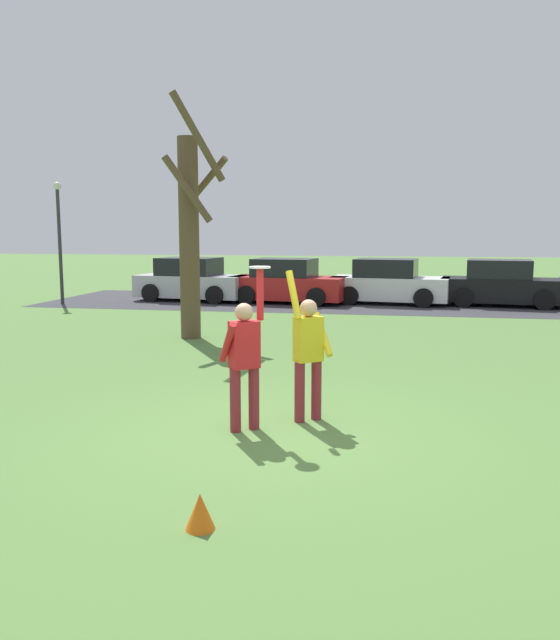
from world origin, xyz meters
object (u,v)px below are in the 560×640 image
object	(u,v)px
person_catcher	(244,355)
field_cone_orange	(200,511)
person_defender	(308,349)
bare_tree_tall	(190,230)
parked_car_white	(389,283)
parked_car_black	(502,285)
frisbee_disc	(260,267)
lamppost_by_lot	(59,230)
parked_car_red	(287,283)
parked_car_silver	(192,281)

from	to	relation	value
person_catcher	field_cone_orange	xyz separation A→B (m)	(0.27, -2.74, -0.82)
person_defender	bare_tree_tall	world-z (taller)	bare_tree_tall
person_defender	parked_car_white	xyz separation A→B (m)	(0.89, 14.54, -0.25)
person_catcher	parked_car_white	distance (m)	15.20
person_defender	parked_car_black	xyz separation A→B (m)	(4.74, 14.56, -0.25)
person_catcher	frisbee_disc	distance (m)	1.13
parked_car_black	lamppost_by_lot	distance (m)	15.55
bare_tree_tall	person_defender	bearing A→B (deg)	-59.27
person_defender	frisbee_disc	bearing A→B (deg)	0.00
person_catcher	field_cone_orange	world-z (taller)	person_catcher
parked_car_white	parked_car_black	world-z (taller)	same
parked_car_white	parked_car_black	bearing A→B (deg)	7.86
person_catcher	parked_car_black	world-z (taller)	person_catcher
frisbee_disc	parked_car_black	bearing A→B (deg)	70.53
person_catcher	person_defender	xyz separation A→B (m)	(0.74, 0.57, -0.00)
parked_car_red	lamppost_by_lot	distance (m)	8.25
parked_car_white	person_catcher	bearing A→B (deg)	-88.57
frisbee_disc	lamppost_by_lot	size ratio (longest dim) A/B	0.06
parked_car_white	lamppost_by_lot	world-z (taller)	lamppost_by_lot
bare_tree_tall	lamppost_by_lot	size ratio (longest dim) A/B	1.32
bare_tree_tall	field_cone_orange	world-z (taller)	bare_tree_tall
parked_car_silver	bare_tree_tall	size ratio (longest dim) A/B	0.77
parked_car_white	bare_tree_tall	size ratio (longest dim) A/B	0.77
person_defender	parked_car_red	bearing A→B (deg)	-116.76
person_catcher	parked_car_black	bearing A→B (deg)	32.51
field_cone_orange	parked_car_silver	bearing A→B (deg)	108.40
person_defender	parked_car_red	xyz separation A→B (m)	(-2.70, 14.12, -0.25)
lamppost_by_lot	field_cone_orange	xyz separation A→B (m)	(10.08, -15.73, -2.43)
lamppost_by_lot	parked_car_white	bearing A→B (deg)	10.52
parked_car_silver	lamppost_by_lot	world-z (taller)	lamppost_by_lot
person_catcher	lamppost_by_lot	distance (m)	16.36
parked_car_silver	parked_car_red	world-z (taller)	same
parked_car_white	parked_car_silver	bearing A→B (deg)	-170.13
person_defender	parked_car_white	size ratio (longest dim) A/B	0.48
person_defender	lamppost_by_lot	distance (m)	16.38
person_defender	parked_car_white	bearing A→B (deg)	-131.07
frisbee_disc	parked_car_red	distance (m)	14.77
parked_car_silver	lamppost_by_lot	bearing A→B (deg)	-149.03
person_defender	parked_car_white	world-z (taller)	person_defender
parked_car_black	bare_tree_tall	distance (m)	12.02
person_catcher	parked_car_red	world-z (taller)	person_catcher
parked_car_white	parked_car_black	distance (m)	3.85
person_catcher	lamppost_by_lot	size ratio (longest dim) A/B	0.49
parked_car_silver	parked_car_white	distance (m)	7.21
parked_car_red	person_catcher	bearing A→B (deg)	-74.84
lamppost_by_lot	person_catcher	bearing A→B (deg)	-52.94
frisbee_disc	field_cone_orange	bearing A→B (deg)	-88.26
parked_car_red	field_cone_orange	world-z (taller)	parked_car_red
bare_tree_tall	lamppost_by_lot	distance (m)	9.30
frisbee_disc	parked_car_red	bearing A→B (deg)	98.36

